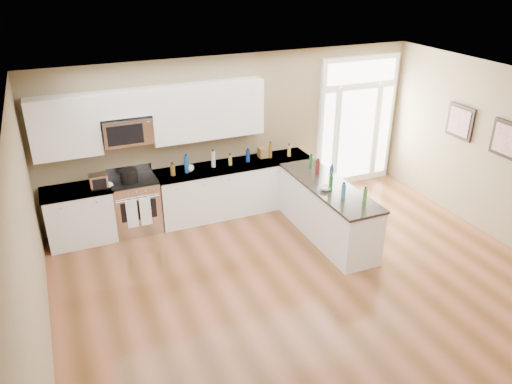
{
  "coord_description": "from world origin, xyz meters",
  "views": [
    {
      "loc": [
        -3.04,
        -4.05,
        4.32
      ],
      "look_at": [
        -0.46,
        2.0,
        1.18
      ],
      "focal_mm": 35.0,
      "sensor_mm": 36.0,
      "label": 1
    }
  ],
  "objects_px": {
    "stockpot": "(129,175)",
    "toaster_oven": "(99,181)",
    "peninsula_cabinet": "(327,212)",
    "kitchen_range": "(136,205)"
  },
  "relations": [
    {
      "from": "kitchen_range",
      "to": "toaster_oven",
      "type": "bearing_deg",
      "value": -168.09
    },
    {
      "from": "peninsula_cabinet",
      "to": "stockpot",
      "type": "distance_m",
      "value": 3.32
    },
    {
      "from": "peninsula_cabinet",
      "to": "toaster_oven",
      "type": "height_order",
      "value": "toaster_oven"
    },
    {
      "from": "kitchen_range",
      "to": "toaster_oven",
      "type": "xyz_separation_m",
      "value": [
        -0.55,
        -0.12,
        0.58
      ]
    },
    {
      "from": "stockpot",
      "to": "toaster_oven",
      "type": "relative_size",
      "value": 1.05
    },
    {
      "from": "stockpot",
      "to": "toaster_oven",
      "type": "xyz_separation_m",
      "value": [
        -0.48,
        -0.04,
        -0.0
      ]
    },
    {
      "from": "stockpot",
      "to": "toaster_oven",
      "type": "height_order",
      "value": "toaster_oven"
    },
    {
      "from": "kitchen_range",
      "to": "peninsula_cabinet",
      "type": "bearing_deg",
      "value": -26.6
    },
    {
      "from": "kitchen_range",
      "to": "stockpot",
      "type": "xyz_separation_m",
      "value": [
        -0.06,
        -0.07,
        0.58
      ]
    },
    {
      "from": "kitchen_range",
      "to": "stockpot",
      "type": "height_order",
      "value": "stockpot"
    }
  ]
}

